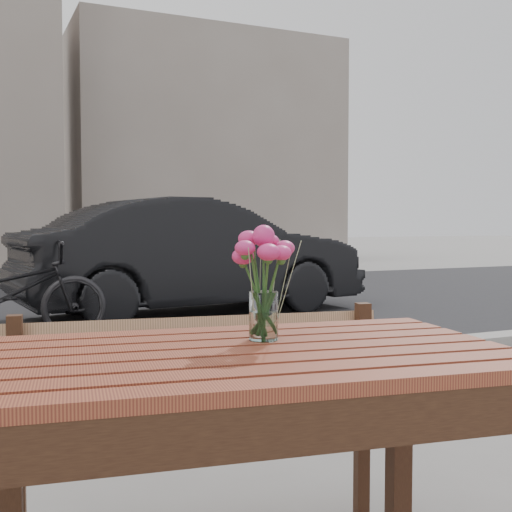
{
  "coord_description": "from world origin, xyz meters",
  "views": [
    {
      "loc": [
        -0.81,
        -1.28,
        1.11
      ],
      "look_at": [
        -0.1,
        0.31,
        1.02
      ],
      "focal_mm": 45.0,
      "sensor_mm": 36.0,
      "label": 1
    }
  ],
  "objects_px": {
    "main_table": "(250,402)",
    "main_vase": "(264,269)",
    "bicycle": "(7,292)",
    "parked_car": "(193,257)"
  },
  "relations": [
    {
      "from": "main_vase",
      "to": "parked_car",
      "type": "distance_m",
      "value": 6.17
    },
    {
      "from": "main_table",
      "to": "main_vase",
      "type": "distance_m",
      "value": 0.35
    },
    {
      "from": "main_table",
      "to": "parked_car",
      "type": "bearing_deg",
      "value": 80.86
    },
    {
      "from": "parked_car",
      "to": "bicycle",
      "type": "xyz_separation_m",
      "value": [
        -2.18,
        -1.12,
        -0.22
      ]
    },
    {
      "from": "main_vase",
      "to": "parked_car",
      "type": "relative_size",
      "value": 0.07
    },
    {
      "from": "main_table",
      "to": "parked_car",
      "type": "distance_m",
      "value": 6.29
    },
    {
      "from": "main_table",
      "to": "parked_car",
      "type": "height_order",
      "value": "parked_car"
    },
    {
      "from": "bicycle",
      "to": "parked_car",
      "type": "bearing_deg",
      "value": -59.55
    },
    {
      "from": "main_table",
      "to": "bicycle",
      "type": "height_order",
      "value": "bicycle"
    },
    {
      "from": "main_vase",
      "to": "parked_car",
      "type": "height_order",
      "value": "parked_car"
    }
  ]
}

